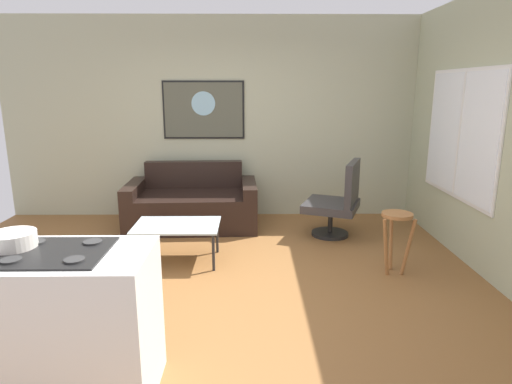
% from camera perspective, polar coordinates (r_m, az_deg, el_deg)
% --- Properties ---
extents(ground, '(6.40, 6.40, 0.04)m').
position_cam_1_polar(ground, '(4.30, -4.63, -12.23)').
color(ground, brown).
extents(back_wall, '(6.40, 0.05, 2.80)m').
position_cam_1_polar(back_wall, '(6.31, -3.40, 9.45)').
color(back_wall, '#A8AA8C').
rests_on(back_wall, ground).
extents(right_wall, '(0.05, 6.40, 2.80)m').
position_cam_1_polar(right_wall, '(4.80, 28.61, 6.54)').
color(right_wall, '#A9AF8C').
rests_on(right_wall, ground).
extents(couch, '(1.75, 1.00, 0.83)m').
position_cam_1_polar(couch, '(5.99, -8.25, -1.74)').
color(couch, black).
rests_on(couch, ground).
extents(coffee_table, '(0.90, 0.61, 0.42)m').
position_cam_1_polar(coffee_table, '(4.77, -10.23, -4.56)').
color(coffee_table, silver).
rests_on(coffee_table, ground).
extents(armchair, '(0.83, 0.85, 0.97)m').
position_cam_1_polar(armchair, '(5.56, 10.65, -1.19)').
color(armchair, black).
rests_on(armchair, ground).
extents(bar_stool, '(0.35, 0.34, 0.63)m').
position_cam_1_polar(bar_stool, '(4.59, 17.79, -4.43)').
color(bar_stool, '#9B6235').
rests_on(bar_stool, ground).
extents(kitchen_counter, '(1.68, 0.62, 0.95)m').
position_cam_1_polar(kitchen_counter, '(3.09, -29.17, -14.99)').
color(kitchen_counter, white).
rests_on(kitchen_counter, ground).
extents(mixing_bowl, '(0.27, 0.27, 0.10)m').
position_cam_1_polar(mixing_bowl, '(2.93, -29.07, -5.61)').
color(mixing_bowl, silver).
rests_on(mixing_bowl, kitchen_counter).
extents(wall_painting, '(1.14, 0.03, 0.80)m').
position_cam_1_polar(wall_painting, '(6.29, -6.83, 10.57)').
color(wall_painting, black).
extents(window, '(0.03, 1.63, 1.41)m').
position_cam_1_polar(window, '(5.31, 25.06, 6.78)').
color(window, silver).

